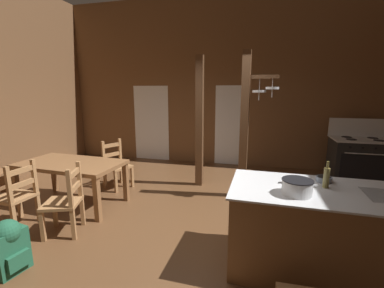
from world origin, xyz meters
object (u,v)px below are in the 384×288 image
at_px(backpack, 9,245).
at_px(bottle_tall_on_counter, 326,177).
at_px(stockpot_on_counter, 297,187).
at_px(stove_range, 359,160).
at_px(mixing_bowl_on_counter, 324,179).
at_px(kitchen_island, 335,233).
at_px(ladderback_chair_by_post, 116,165).
at_px(ladderback_chair_near_window, 17,196).
at_px(ladderback_chair_at_table_end, 66,201).
at_px(dining_table, 71,167).

relative_size(backpack, bottle_tall_on_counter, 2.10).
xyz_separation_m(stockpot_on_counter, bottle_tall_on_counter, (0.32, 0.26, 0.04)).
xyz_separation_m(stove_range, mixing_bowl_on_counter, (-1.41, -3.00, 0.47)).
xyz_separation_m(stove_range, backpack, (-4.63, -4.08, -0.17)).
bearing_deg(stockpot_on_counter, mixing_bowl_on_counter, 52.71).
xyz_separation_m(kitchen_island, backpack, (-3.32, -0.81, -0.14)).
bearing_deg(ladderback_chair_by_post, backpack, -85.38).
bearing_deg(ladderback_chair_near_window, bottle_tall_on_counter, 1.23).
height_order(ladderback_chair_at_table_end, stockpot_on_counter, stockpot_on_counter).
height_order(ladderback_chair_by_post, backpack, ladderback_chair_by_post).
distance_m(ladderback_chair_by_post, mixing_bowl_on_counter, 3.76).
bearing_deg(mixing_bowl_on_counter, backpack, -161.47).
xyz_separation_m(kitchen_island, mixing_bowl_on_counter, (-0.09, 0.27, 0.49)).
distance_m(backpack, bottle_tall_on_counter, 3.40).
bearing_deg(kitchen_island, mixing_bowl_on_counter, 109.14).
bearing_deg(backpack, stockpot_on_counter, 12.32).
bearing_deg(ladderback_chair_by_post, mixing_bowl_on_counter, -23.06).
distance_m(mixing_bowl_on_counter, bottle_tall_on_counter, 0.21).
bearing_deg(stockpot_on_counter, dining_table, 163.55).
xyz_separation_m(ladderback_chair_near_window, ladderback_chair_by_post, (0.55, 1.73, 0.00)).
xyz_separation_m(ladderback_chair_by_post, ladderback_chair_at_table_end, (0.24, -1.72, 0.00)).
relative_size(dining_table, ladderback_chair_near_window, 1.84).
bearing_deg(stockpot_on_counter, backpack, -167.68).
height_order(ladderback_chair_near_window, mixing_bowl_on_counter, mixing_bowl_on_counter).
bearing_deg(ladderback_chair_by_post, dining_table, -108.62).
height_order(kitchen_island, bottle_tall_on_counter, bottle_tall_on_counter).
relative_size(dining_table, ladderback_chair_by_post, 1.84).
bearing_deg(ladderback_chair_near_window, mixing_bowl_on_counter, 3.89).
distance_m(ladderback_chair_near_window, stockpot_on_counter, 3.68).
height_order(dining_table, bottle_tall_on_counter, bottle_tall_on_counter).
distance_m(kitchen_island, mixing_bowl_on_counter, 0.57).
height_order(ladderback_chair_by_post, bottle_tall_on_counter, bottle_tall_on_counter).
bearing_deg(ladderback_chair_near_window, ladderback_chair_by_post, 72.27).
height_order(stove_range, backpack, stove_range).
bearing_deg(mixing_bowl_on_counter, bottle_tall_on_counter, -98.13).
bearing_deg(ladderback_chair_near_window, ladderback_chair_at_table_end, 0.83).
xyz_separation_m(stove_range, ladderback_chair_at_table_end, (-4.60, -3.25, -0.03)).
height_order(backpack, mixing_bowl_on_counter, mixing_bowl_on_counter).
bearing_deg(dining_table, stockpot_on_counter, -16.45).
bearing_deg(ladderback_chair_at_table_end, stove_range, 35.30).
bearing_deg(mixing_bowl_on_counter, ladderback_chair_at_table_end, -175.35).
bearing_deg(bottle_tall_on_counter, mixing_bowl_on_counter, 81.87).
relative_size(dining_table, bottle_tall_on_counter, 6.18).
xyz_separation_m(backpack, stockpot_on_counter, (2.88, 0.63, 0.68)).
bearing_deg(bottle_tall_on_counter, kitchen_island, -34.20).
height_order(kitchen_island, stove_range, stove_range).
bearing_deg(mixing_bowl_on_counter, stove_range, 64.78).
bearing_deg(kitchen_island, backpack, -166.23).
xyz_separation_m(ladderback_chair_at_table_end, mixing_bowl_on_counter, (3.19, 0.26, 0.50)).
relative_size(ladderback_chair_by_post, backpack, 1.59).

